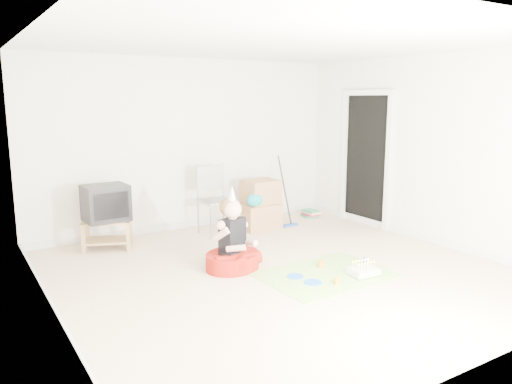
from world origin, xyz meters
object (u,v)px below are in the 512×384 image
birthday_cake (363,272)px  seated_woman (233,251)px  crt_tv (106,203)px  tv_stand (107,232)px  folding_chair (217,201)px  cardboard_boxes (260,205)px

birthday_cake → seated_woman: bearing=138.5°
crt_tv → birthday_cake: size_ratio=1.69×
tv_stand → crt_tv: size_ratio=1.32×
tv_stand → crt_tv: (0.00, 0.00, 0.40)m
crt_tv → seated_woman: seated_woman is taller
crt_tv → birthday_cake: (2.18, -2.60, -0.59)m
folding_chair → birthday_cake: folding_chair is taller
crt_tv → birthday_cake: 3.44m
folding_chair → cardboard_boxes: 0.73m
cardboard_boxes → folding_chair: bearing=176.4°
crt_tv → cardboard_boxes: crt_tv is taller
folding_chair → crt_tv: bearing=175.7°
cardboard_boxes → birthday_cake: cardboard_boxes is taller
birthday_cake → tv_stand: bearing=130.0°
folding_chair → cardboard_boxes: folding_chair is taller
cardboard_boxes → birthday_cake: 2.46m
crt_tv → folding_chair: (1.60, -0.12, -0.12)m
folding_chair → tv_stand: bearing=175.7°
seated_woman → birthday_cake: seated_woman is taller
folding_chair → cardboard_boxes: size_ratio=1.38×
cardboard_boxes → birthday_cake: size_ratio=2.30×
folding_chair → seated_woman: (-0.57, -1.47, -0.29)m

